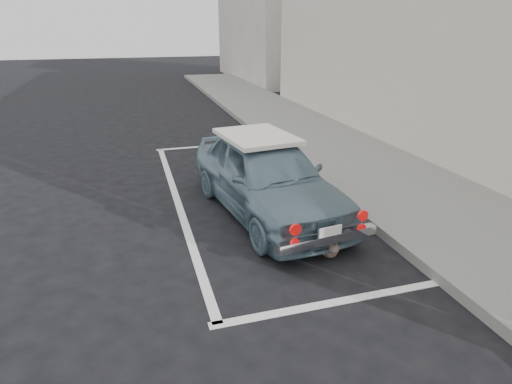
# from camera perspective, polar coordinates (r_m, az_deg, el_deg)

# --- Properties ---
(ground) EXTENTS (80.00, 80.00, 0.00)m
(ground) POSITION_cam_1_polar(r_m,az_deg,el_deg) (5.30, 3.54, -12.27)
(ground) COLOR black
(ground) RESTS_ON ground
(sidewalk) EXTENTS (2.80, 40.00, 0.15)m
(sidewalk) POSITION_cam_1_polar(r_m,az_deg,el_deg) (8.27, 19.91, -0.15)
(sidewalk) COLOR slate
(sidewalk) RESTS_ON ground
(building_far) EXTENTS (3.50, 10.00, 8.00)m
(building_far) POSITION_cam_1_polar(r_m,az_deg,el_deg) (25.41, 1.71, 23.83)
(building_far) COLOR #B2AAA1
(building_far) RESTS_ON ground
(pline_rear) EXTENTS (3.00, 0.12, 0.01)m
(pline_rear) POSITION_cam_1_polar(r_m,az_deg,el_deg) (5.10, 10.99, -14.14)
(pline_rear) COLOR silver
(pline_rear) RESTS_ON ground
(pline_front) EXTENTS (3.00, 0.12, 0.01)m
(pline_front) POSITION_cam_1_polar(r_m,az_deg,el_deg) (11.21, -5.44, 6.18)
(pline_front) COLOR silver
(pline_front) RESTS_ON ground
(pline_side) EXTENTS (0.12, 7.00, 0.01)m
(pline_side) POSITION_cam_1_polar(r_m,az_deg,el_deg) (7.73, -10.43, -1.22)
(pline_side) COLOR silver
(pline_side) RESTS_ON ground
(retro_coupe) EXTENTS (2.00, 3.94, 1.29)m
(retro_coupe) POSITION_cam_1_polar(r_m,az_deg,el_deg) (6.95, 1.41, 2.22)
(retro_coupe) COLOR slate
(retro_coupe) RESTS_ON ground
(cat) EXTENTS (0.24, 0.54, 0.29)m
(cat) POSITION_cam_1_polar(r_m,az_deg,el_deg) (5.89, 9.66, -7.33)
(cat) COLOR #685A4F
(cat) RESTS_ON ground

